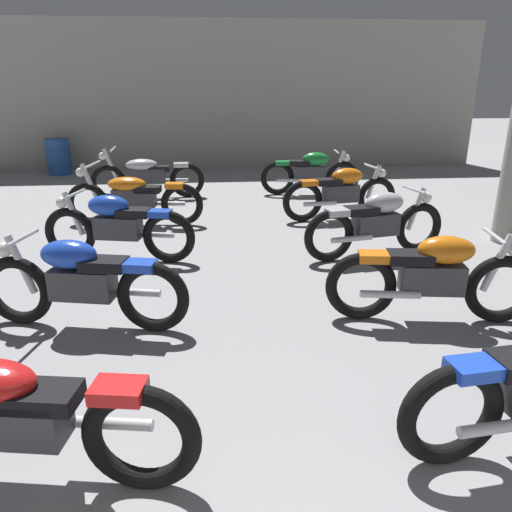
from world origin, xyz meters
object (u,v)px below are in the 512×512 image
at_px(motorcycle_left_row_5, 147,175).
at_px(motorcycle_right_row_4, 341,192).
at_px(motorcycle_right_row_5, 311,172).
at_px(motorcycle_right_row_2, 433,276).
at_px(motorcycle_right_row_3, 377,222).
at_px(motorcycle_left_row_3, 117,226).
at_px(motorcycle_left_row_4, 133,197).
at_px(motorcycle_left_row_2, 82,281).
at_px(motorcycle_left_row_1, 4,413).
at_px(oil_drum, 58,157).

bearing_deg(motorcycle_left_row_5, motorcycle_right_row_4, -29.24).
bearing_deg(motorcycle_right_row_5, motorcycle_right_row_2, -89.56).
bearing_deg(motorcycle_right_row_3, motorcycle_left_row_3, 177.17).
relative_size(motorcycle_right_row_4, motorcycle_right_row_5, 1.00).
bearing_deg(motorcycle_right_row_2, motorcycle_left_row_4, 131.60).
bearing_deg(motorcycle_left_row_4, motorcycle_left_row_3, -88.95).
relative_size(motorcycle_left_row_4, motorcycle_left_row_5, 1.00).
height_order(motorcycle_left_row_2, motorcycle_left_row_3, same).
height_order(motorcycle_left_row_5, motorcycle_right_row_3, motorcycle_left_row_5).
xyz_separation_m(motorcycle_right_row_4, motorcycle_right_row_5, (-0.13, 1.89, 0.00)).
relative_size(motorcycle_left_row_1, motorcycle_left_row_4, 1.00).
xyz_separation_m(motorcycle_left_row_3, motorcycle_left_row_4, (-0.03, 1.67, -0.01)).
bearing_deg(motorcycle_right_row_2, motorcycle_left_row_3, 148.19).
xyz_separation_m(motorcycle_left_row_2, motorcycle_left_row_4, (-0.02, 3.49, -0.01)).
relative_size(motorcycle_left_row_5, motorcycle_right_row_5, 1.10).
bearing_deg(motorcycle_right_row_5, motorcycle_right_row_4, -86.03).
bearing_deg(oil_drum, motorcycle_left_row_1, -76.22).
distance_m(motorcycle_left_row_1, motorcycle_left_row_3, 3.71).
bearing_deg(motorcycle_left_row_1, motorcycle_left_row_3, 90.11).
height_order(motorcycle_right_row_5, oil_drum, motorcycle_right_row_5).
relative_size(motorcycle_left_row_3, motorcycle_right_row_3, 1.00).
bearing_deg(oil_drum, motorcycle_right_row_3, -48.85).
bearing_deg(oil_drum, motorcycle_left_row_2, -73.36).
bearing_deg(motorcycle_left_row_3, motorcycle_left_row_1, -89.89).
relative_size(motorcycle_left_row_1, motorcycle_right_row_5, 1.09).
distance_m(motorcycle_left_row_5, motorcycle_right_row_2, 6.44).
relative_size(motorcycle_left_row_5, motorcycle_right_row_3, 1.11).
xyz_separation_m(motorcycle_left_row_5, motorcycle_right_row_5, (3.21, 0.01, 0.01)).
height_order(motorcycle_left_row_5, motorcycle_right_row_5, motorcycle_left_row_5).
xyz_separation_m(motorcycle_left_row_4, motorcycle_left_row_5, (-0.00, 1.89, 0.00)).
xyz_separation_m(motorcycle_left_row_1, motorcycle_right_row_4, (3.30, 5.40, 0.01)).
relative_size(motorcycle_right_row_3, motorcycle_right_row_4, 0.99).
height_order(motorcycle_right_row_3, motorcycle_right_row_4, same).
xyz_separation_m(motorcycle_right_row_3, oil_drum, (-5.78, 6.61, -0.03)).
bearing_deg(motorcycle_left_row_3, oil_drum, 111.08).
bearing_deg(motorcycle_left_row_1, motorcycle_left_row_4, 90.40).
bearing_deg(motorcycle_left_row_2, motorcycle_left_row_3, 89.60).
height_order(motorcycle_right_row_2, oil_drum, motorcycle_right_row_2).
distance_m(motorcycle_left_row_5, motorcycle_right_row_4, 3.83).
height_order(motorcycle_left_row_4, motorcycle_right_row_5, motorcycle_left_row_4).
height_order(motorcycle_left_row_3, motorcycle_left_row_4, motorcycle_left_row_4).
bearing_deg(motorcycle_right_row_4, motorcycle_left_row_4, -179.64).
height_order(motorcycle_left_row_4, motorcycle_right_row_2, motorcycle_left_row_4).
relative_size(motorcycle_left_row_1, motorcycle_left_row_5, 0.99).
bearing_deg(motorcycle_left_row_1, motorcycle_left_row_2, 90.60).
bearing_deg(motorcycle_right_row_5, motorcycle_left_row_4, -149.29).
relative_size(motorcycle_left_row_1, motorcycle_left_row_3, 1.11).
distance_m(motorcycle_right_row_3, motorcycle_right_row_5, 3.74).
xyz_separation_m(motorcycle_left_row_1, motorcycle_right_row_2, (3.22, 1.72, 0.01)).
height_order(motorcycle_left_row_1, oil_drum, motorcycle_left_row_1).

